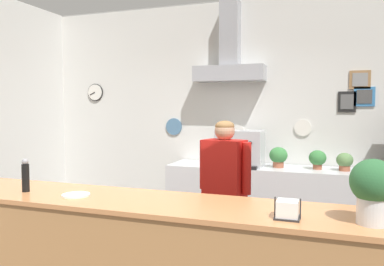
{
  "coord_description": "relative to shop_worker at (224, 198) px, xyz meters",
  "views": [
    {
      "loc": [
        1.17,
        -2.66,
        1.66
      ],
      "look_at": [
        -0.02,
        0.7,
        1.43
      ],
      "focal_mm": 35.91,
      "sensor_mm": 36.0,
      "label": 1
    }
  ],
  "objects": [
    {
      "name": "pepper_grinder",
      "position": [
        -1.13,
        -1.24,
        0.35
      ],
      "size": [
        0.05,
        0.05,
        0.24
      ],
      "color": "black",
      "rests_on": "service_counter"
    },
    {
      "name": "potted_basil",
      "position": [
        1.08,
        1.33,
        0.21
      ],
      "size": [
        0.19,
        0.19,
        0.21
      ],
      "color": "#9E563D",
      "rests_on": "back_prep_counter"
    },
    {
      "name": "condiment_plate",
      "position": [
        -0.71,
        -1.23,
        0.24
      ],
      "size": [
        0.19,
        0.19,
        0.01
      ],
      "color": "white",
      "rests_on": "service_counter"
    },
    {
      "name": "shop_worker",
      "position": [
        0.0,
        0.0,
        0.0
      ],
      "size": [
        0.51,
        0.3,
        1.55
      ],
      "rotation": [
        0.0,
        0.0,
        2.89
      ],
      "color": "#232328",
      "rests_on": "ground_plane"
    },
    {
      "name": "napkin_holder",
      "position": [
        0.69,
        -1.3,
        0.28
      ],
      "size": [
        0.14,
        0.13,
        0.11
      ],
      "color": "#262628",
      "rests_on": "service_counter"
    },
    {
      "name": "back_prep_counter",
      "position": [
        0.2,
        1.33,
        -0.37
      ],
      "size": [
        2.47,
        0.63,
        0.94
      ],
      "color": "silver",
      "rests_on": "ground_plane"
    },
    {
      "name": "potted_oregano",
      "position": [
        0.33,
        1.34,
        0.24
      ],
      "size": [
        0.22,
        0.22,
        0.25
      ],
      "color": "#9E563D",
      "rests_on": "back_prep_counter"
    },
    {
      "name": "basil_vase",
      "position": [
        1.11,
        -1.26,
        0.41
      ],
      "size": [
        0.23,
        0.23,
        0.34
      ],
      "color": "silver",
      "rests_on": "service_counter"
    },
    {
      "name": "espresso_machine",
      "position": [
        -0.14,
        1.31,
        0.32
      ],
      "size": [
        0.56,
        0.5,
        0.44
      ],
      "color": "#B7BABF",
      "rests_on": "back_prep_counter"
    },
    {
      "name": "potted_rosemary",
      "position": [
        0.78,
        1.35,
        0.23
      ],
      "size": [
        0.2,
        0.2,
        0.23
      ],
      "color": "#9E563D",
      "rests_on": "back_prep_counter"
    },
    {
      "name": "potted_sage",
      "position": [
        -0.46,
        1.34,
        0.21
      ],
      "size": [
        0.16,
        0.16,
        0.2
      ],
      "color": "#9E563D",
      "rests_on": "back_prep_counter"
    },
    {
      "name": "back_wall_assembly",
      "position": [
        -0.29,
        1.58,
        0.81
      ],
      "size": [
        5.66,
        2.84,
        3.09
      ],
      "color": "gray",
      "rests_on": "ground_plane"
    }
  ]
}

